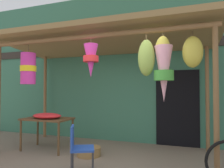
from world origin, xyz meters
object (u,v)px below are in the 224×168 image
flower_heap_on_table (47,116)px  folding_chair (78,145)px  wicker_basket_by_table (89,151)px  display_table (47,122)px

flower_heap_on_table → folding_chair: bearing=-35.7°
folding_chair → wicker_basket_by_table: 1.11m
folding_chair → wicker_basket_by_table: folding_chair is taller
flower_heap_on_table → folding_chair: size_ratio=0.88×
wicker_basket_by_table → flower_heap_on_table: bearing=179.5°
flower_heap_on_table → wicker_basket_by_table: size_ratio=1.41×
display_table → folding_chair: size_ratio=1.39×
folding_chair → wicker_basket_by_table: bearing=105.6°
flower_heap_on_table → wicker_basket_by_table: bearing=-0.5°
flower_heap_on_table → folding_chair: 1.76m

